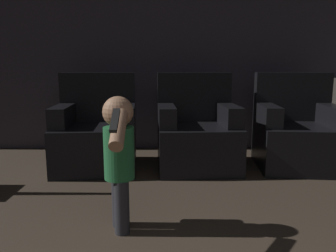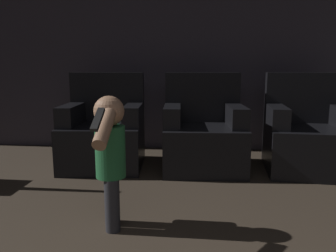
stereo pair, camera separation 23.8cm
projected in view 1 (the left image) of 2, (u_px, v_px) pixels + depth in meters
The scene contains 5 objects.
wall_back at pixel (183, 44), 3.99m from camera, with size 8.40×0.05×2.60m.
armchair_left at pixel (97, 134), 3.35m from camera, with size 0.85×0.84×0.96m.
armchair_middle at pixel (197, 134), 3.37m from camera, with size 0.82×0.81×0.96m.
armchair_right at pixel (297, 134), 3.38m from camera, with size 0.86×0.85×0.96m.
person_toddler at pixel (119, 153), 1.99m from camera, with size 0.19×0.57×0.85m.
Camera 1 is at (-0.23, 0.40, 1.01)m, focal length 35.00 mm.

